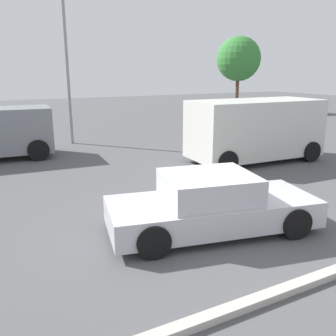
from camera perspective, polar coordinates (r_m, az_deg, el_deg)
ground_plane at (r=7.95m, az=5.34°, el=-9.49°), size 80.00×80.00×0.00m
sedan_foreground at (r=7.69m, az=6.80°, el=-5.79°), size 4.60×2.56×1.25m
van_white at (r=13.87m, az=13.50°, el=6.02°), size 5.00×2.44×2.27m
parking_curb at (r=6.20m, az=18.98°, el=-17.28°), size 9.19×0.20×0.12m
light_post_near at (r=17.46m, az=-15.93°, el=20.63°), size 0.44×0.44×7.83m
tree_back_center at (r=31.59m, az=11.00°, el=16.44°), size 3.59×3.59×6.04m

